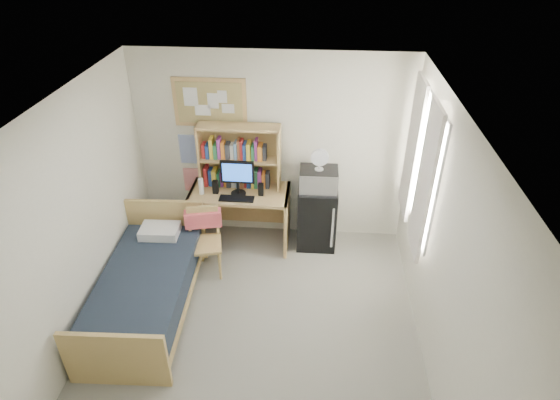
# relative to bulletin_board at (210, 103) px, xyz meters

# --- Properties ---
(floor) EXTENTS (3.60, 4.20, 0.02)m
(floor) POSITION_rel_bulletin_board_xyz_m (0.78, -2.08, -1.93)
(floor) COLOR gray
(floor) RESTS_ON ground
(ceiling) EXTENTS (3.60, 4.20, 0.02)m
(ceiling) POSITION_rel_bulletin_board_xyz_m (0.78, -2.08, 0.68)
(ceiling) COLOR white
(ceiling) RESTS_ON wall_back
(wall_back) EXTENTS (3.60, 0.04, 2.60)m
(wall_back) POSITION_rel_bulletin_board_xyz_m (0.78, 0.02, -0.62)
(wall_back) COLOR silver
(wall_back) RESTS_ON floor
(wall_left) EXTENTS (0.04, 4.20, 2.60)m
(wall_left) POSITION_rel_bulletin_board_xyz_m (-1.02, -2.08, -0.62)
(wall_left) COLOR silver
(wall_left) RESTS_ON floor
(wall_right) EXTENTS (0.04, 4.20, 2.60)m
(wall_right) POSITION_rel_bulletin_board_xyz_m (2.58, -2.08, -0.62)
(wall_right) COLOR silver
(wall_right) RESTS_ON floor
(window_unit) EXTENTS (0.10, 1.40, 1.70)m
(window_unit) POSITION_rel_bulletin_board_xyz_m (2.53, -0.88, -0.32)
(window_unit) COLOR white
(window_unit) RESTS_ON wall_right
(curtain_left) EXTENTS (0.04, 0.55, 1.70)m
(curtain_left) POSITION_rel_bulletin_board_xyz_m (2.50, -1.28, -0.32)
(curtain_left) COLOR white
(curtain_left) RESTS_ON wall_right
(curtain_right) EXTENTS (0.04, 0.55, 1.70)m
(curtain_right) POSITION_rel_bulletin_board_xyz_m (2.50, -0.48, -0.32)
(curtain_right) COLOR white
(curtain_right) RESTS_ON wall_right
(bulletin_board) EXTENTS (0.94, 0.03, 0.64)m
(bulletin_board) POSITION_rel_bulletin_board_xyz_m (0.00, 0.00, 0.00)
(bulletin_board) COLOR tan
(bulletin_board) RESTS_ON wall_back
(poster_wave) EXTENTS (0.30, 0.01, 0.42)m
(poster_wave) POSITION_rel_bulletin_board_xyz_m (-0.32, 0.01, -0.67)
(poster_wave) COLOR #2846A1
(poster_wave) RESTS_ON wall_back
(poster_japan) EXTENTS (0.28, 0.01, 0.36)m
(poster_japan) POSITION_rel_bulletin_board_xyz_m (-0.32, 0.01, -1.14)
(poster_japan) COLOR red
(poster_japan) RESTS_ON wall_back
(desk) EXTENTS (1.32, 0.67, 0.82)m
(desk) POSITION_rel_bulletin_board_xyz_m (0.38, -0.33, -1.51)
(desk) COLOR tan
(desk) RESTS_ON floor
(desk_chair) EXTENTS (0.54, 0.54, 0.90)m
(desk_chair) POSITION_rel_bulletin_board_xyz_m (0.03, -1.01, -1.47)
(desk_chair) COLOR tan
(desk_chair) RESTS_ON floor
(mini_fridge) EXTENTS (0.53, 0.53, 0.89)m
(mini_fridge) POSITION_rel_bulletin_board_xyz_m (1.42, -0.26, -1.48)
(mini_fridge) COLOR black
(mini_fridge) RESTS_ON floor
(bed) EXTENTS (1.06, 2.00, 0.54)m
(bed) POSITION_rel_bulletin_board_xyz_m (-0.50, -1.74, -1.65)
(bed) COLOR black
(bed) RESTS_ON floor
(hutch) EXTENTS (1.07, 0.28, 0.87)m
(hutch) POSITION_rel_bulletin_board_xyz_m (0.38, -0.18, -0.66)
(hutch) COLOR tan
(hutch) RESTS_ON desk
(monitor) EXTENTS (0.44, 0.04, 0.46)m
(monitor) POSITION_rel_bulletin_board_xyz_m (0.38, -0.39, -0.86)
(monitor) COLOR black
(monitor) RESTS_ON desk
(keyboard) EXTENTS (0.45, 0.15, 0.02)m
(keyboard) POSITION_rel_bulletin_board_xyz_m (0.38, -0.53, -1.08)
(keyboard) COLOR black
(keyboard) RESTS_ON desk
(speaker_left) EXTENTS (0.07, 0.07, 0.18)m
(speaker_left) POSITION_rel_bulletin_board_xyz_m (0.08, -0.39, -1.01)
(speaker_left) COLOR black
(speaker_left) RESTS_ON desk
(speaker_right) EXTENTS (0.07, 0.07, 0.17)m
(speaker_right) POSITION_rel_bulletin_board_xyz_m (0.68, -0.40, -1.01)
(speaker_right) COLOR black
(speaker_right) RESTS_ON desk
(water_bottle) EXTENTS (0.07, 0.07, 0.22)m
(water_bottle) POSITION_rel_bulletin_board_xyz_m (-0.10, -0.43, -0.98)
(water_bottle) COLOR silver
(water_bottle) RESTS_ON desk
(hoodie) EXTENTS (0.48, 0.24, 0.22)m
(hoodie) POSITION_rel_bulletin_board_xyz_m (-0.01, -0.82, -1.22)
(hoodie) COLOR #EA595E
(hoodie) RESTS_ON desk_chair
(microwave) EXTENTS (0.49, 0.38, 0.29)m
(microwave) POSITION_rel_bulletin_board_xyz_m (1.42, -0.28, -0.89)
(microwave) COLOR silver
(microwave) RESTS_ON mini_fridge
(desk_fan) EXTENTS (0.22, 0.22, 0.28)m
(desk_fan) POSITION_rel_bulletin_board_xyz_m (1.42, -0.28, -0.61)
(desk_fan) COLOR silver
(desk_fan) RESTS_ON microwave
(pillow) EXTENTS (0.48, 0.35, 0.11)m
(pillow) POSITION_rel_bulletin_board_xyz_m (-0.53, -0.99, -1.32)
(pillow) COLOR silver
(pillow) RESTS_ON bed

